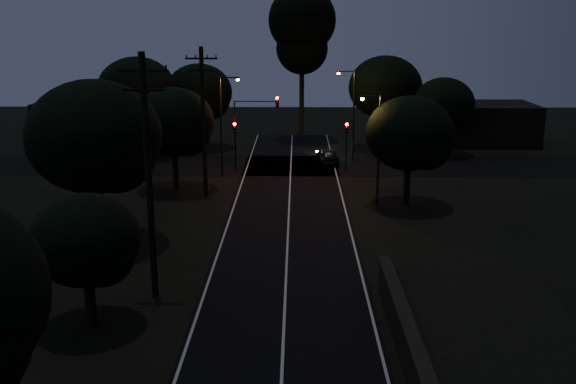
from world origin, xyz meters
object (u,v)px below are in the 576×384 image
object	(u,v)px
utility_pole_mid	(148,174)
streetlight_a	(223,119)
tall_pine	(302,29)
streetlight_b	(352,109)
signal_mast	(255,119)
car	(327,156)
signal_right	(346,138)
signal_left	(235,137)
streetlight_c	(376,142)
utility_pole_far	(203,120)

from	to	relation	value
utility_pole_mid	streetlight_a	size ratio (longest dim) A/B	1.38
utility_pole_mid	tall_pine	xyz separation A→B (m)	(7.00, 40.00, 5.50)
utility_pole_mid	streetlight_b	distance (m)	31.15
signal_mast	car	xyz separation A→B (m)	(6.11, 2.91, -3.66)
signal_right	car	xyz separation A→B (m)	(-1.40, 2.92, -2.16)
utility_pole_mid	tall_pine	size ratio (longest dim) A/B	0.71
signal_left	signal_right	size ratio (longest dim) A/B	1.00
signal_left	signal_right	distance (m)	9.20
signal_right	car	size ratio (longest dim) A/B	1.04
car	streetlight_b	bearing A→B (deg)	-161.10
tall_pine	signal_mast	xyz separation A→B (m)	(-3.91, -15.01, -6.90)
streetlight_b	streetlight_c	bearing A→B (deg)	-87.86
signal_left	streetlight_b	size ratio (longest dim) A/B	0.51
utility_pole_mid	utility_pole_far	world-z (taller)	utility_pole_mid
tall_pine	streetlight_a	distance (m)	19.30
signal_mast	car	size ratio (longest dim) A/B	1.58
utility_pole_mid	utility_pole_far	size ratio (longest dim) A/B	1.05
signal_left	signal_mast	distance (m)	2.26
utility_pole_far	tall_pine	distance (m)	24.72
utility_pole_far	signal_right	distance (m)	13.53
signal_right	streetlight_b	distance (m)	4.45
signal_left	car	xyz separation A→B (m)	(7.80, 2.92, -2.16)
utility_pole_far	streetlight_b	xyz separation A→B (m)	(11.31, 12.00, -0.85)
utility_pole_far	streetlight_a	xyz separation A→B (m)	(0.69, 6.00, -0.85)
streetlight_c	streetlight_b	bearing A→B (deg)	92.14
streetlight_c	car	xyz separation A→B (m)	(-2.63, 12.90, -3.68)
utility_pole_far	signal_mast	xyz separation A→B (m)	(3.09, 7.99, -1.15)
signal_left	streetlight_b	distance (m)	10.84
signal_right	streetlight_b	world-z (taller)	streetlight_b
car	utility_pole_far	bearing A→B (deg)	41.27
signal_left	signal_mast	size ratio (longest dim) A/B	0.66
signal_mast	car	world-z (taller)	signal_mast
streetlight_b	car	bearing A→B (deg)	-152.52
streetlight_b	streetlight_c	size ratio (longest dim) A/B	1.07
utility_pole_mid	signal_right	world-z (taller)	utility_pole_mid
car	tall_pine	bearing A→B (deg)	-88.27
signal_mast	car	bearing A→B (deg)	25.47
utility_pole_mid	signal_left	world-z (taller)	utility_pole_mid
signal_mast	streetlight_b	xyz separation A→B (m)	(8.22, 4.01, 0.30)
utility_pole_far	car	bearing A→B (deg)	49.85
utility_pole_mid	signal_mast	world-z (taller)	utility_pole_mid
signal_left	streetlight_a	bearing A→B (deg)	-109.59
utility_pole_far	streetlight_a	distance (m)	6.10
signal_left	signal_mast	world-z (taller)	signal_mast
signal_left	streetlight_b	bearing A→B (deg)	22.05
streetlight_c	tall_pine	bearing A→B (deg)	100.93
signal_left	streetlight_a	world-z (taller)	streetlight_a
streetlight_c	utility_pole_far	bearing A→B (deg)	170.40
utility_pole_far	tall_pine	xyz separation A→B (m)	(7.00, 23.00, 5.76)
signal_mast	streetlight_b	distance (m)	9.15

